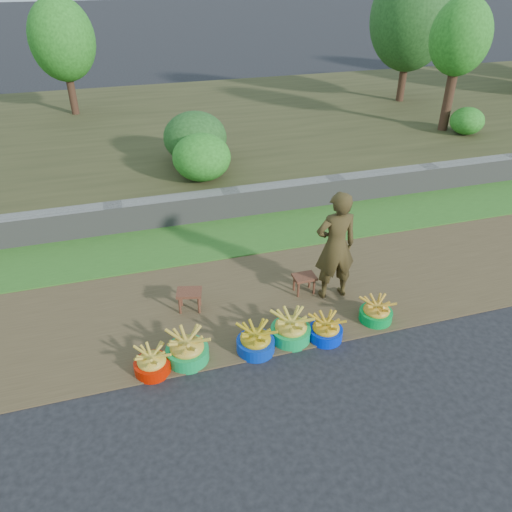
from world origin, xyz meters
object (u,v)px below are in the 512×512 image
object	(u,v)px
basin_e	(326,329)
stool_left	(189,295)
basin_b	(187,349)
basin_c	(256,341)
stool_right	(304,279)
vendor_woman	(336,246)
basin_a	(152,363)
basin_f	(376,312)
basin_d	(291,329)

from	to	relation	value
basin_e	stool_left	size ratio (longest dim) A/B	1.11
basin_b	basin_e	xyz separation A→B (m)	(1.86, -0.12, -0.03)
basin_c	stool_right	size ratio (longest dim) A/B	1.49
stool_left	vendor_woman	size ratio (longest dim) A/B	0.24
basin_b	stool_right	world-z (taller)	basin_b
basin_c	stool_left	xyz separation A→B (m)	(-0.66, 1.11, 0.10)
stool_left	stool_right	size ratio (longest dim) A/B	1.23
basin_a	basin_c	xyz separation A→B (m)	(1.34, -0.00, 0.02)
basin_e	stool_left	bearing A→B (deg)	144.95
stool_left	vendor_woman	distance (m)	2.23
basin_f	stool_right	world-z (taller)	basin_f
basin_c	stool_right	distance (m)	1.50
basin_b	stool_right	distance (m)	2.19
stool_right	basin_e	bearing A→B (deg)	-95.79
basin_e	basin_f	bearing A→B (deg)	10.15
basin_f	stool_right	bearing A→B (deg)	128.33
stool_left	basin_b	bearing A→B (deg)	-102.14
basin_b	basin_f	distance (m)	2.70
vendor_woman	basin_a	bearing A→B (deg)	19.10
basin_e	stool_left	distance (m)	2.01
basin_a	stool_right	xyz separation A→B (m)	(2.43, 1.03, 0.10)
basin_d	basin_e	size ratio (longest dim) A/B	1.18
basin_b	basin_d	distance (m)	1.41
basin_c	basin_e	size ratio (longest dim) A/B	1.09
basin_d	stool_right	world-z (taller)	basin_d
basin_a	vendor_woman	distance (m)	3.03
vendor_woman	basin_e	bearing A→B (deg)	63.52
basin_f	stool_left	world-z (taller)	basin_f
basin_d	stool_left	bearing A→B (deg)	138.91
basin_a	basin_e	distance (m)	2.32
basin_d	vendor_woman	world-z (taller)	vendor_woman
basin_b	basin_e	world-z (taller)	basin_b
basin_a	basin_f	xyz separation A→B (m)	(3.16, 0.11, 0.00)
basin_d	basin_f	size ratio (longest dim) A/B	1.17
basin_b	basin_f	world-z (taller)	basin_b
basin_d	basin_f	world-z (taller)	basin_d
stool_left	vendor_woman	xyz separation A→B (m)	(2.13, -0.26, 0.60)
basin_a	basin_e	size ratio (longest dim) A/B	0.98
basin_b	stool_left	xyz separation A→B (m)	(0.22, 1.03, 0.09)
basin_c	basin_a	bearing A→B (deg)	179.93
basin_c	stool_right	xyz separation A→B (m)	(1.09, 1.04, 0.09)
basin_e	stool_left	xyz separation A→B (m)	(-1.64, 1.15, 0.12)
basin_f	vendor_woman	world-z (taller)	vendor_woman
basin_d	vendor_woman	size ratio (longest dim) A/B	0.32
basin_f	vendor_woman	bearing A→B (deg)	115.11
basin_a	basin_e	xyz separation A→B (m)	(2.32, -0.04, 0.00)
basin_f	basin_b	bearing A→B (deg)	-179.38
basin_d	basin_e	bearing A→B (deg)	-14.64
basin_a	stool_left	world-z (taller)	basin_a
basin_a	basin_c	size ratio (longest dim) A/B	0.90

